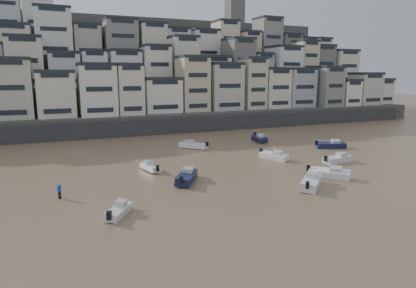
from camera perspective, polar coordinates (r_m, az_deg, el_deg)
name	(u,v)px	position (r m, az deg, el deg)	size (l,w,h in m)	color
harbor_wall	(165,126)	(83.83, -6.60, 2.81)	(140.00, 3.00, 3.50)	#38383A
hillside	(143,74)	(122.79, -9.93, 10.49)	(141.04, 66.00, 50.00)	#4C4C47
boat_a	(311,180)	(45.65, 15.62, -5.40)	(6.11, 2.00, 1.67)	silver
boat_b	(329,172)	(50.26, 18.18, -4.14)	(5.61, 1.84, 1.53)	white
boat_c	(187,175)	(46.15, -3.31, -4.85)	(6.04, 1.98, 1.65)	#12183A
boat_d	(338,158)	(59.26, 19.34, -2.02)	(5.43, 1.78, 1.48)	silver
boat_e	(274,155)	(58.91, 10.10, -1.67)	(5.25, 1.72, 1.43)	white
boat_f	(150,166)	(51.92, -8.87, -3.43)	(4.49, 1.47, 1.22)	white
boat_g	(331,144)	(70.46, 18.42, 0.01)	(5.62, 1.84, 1.53)	#151A42
boat_h	(193,144)	(66.73, -2.27, -0.01)	(5.68, 1.86, 1.55)	silver
boat_i	(259,138)	(74.02, 7.88, 0.97)	(5.68, 1.86, 1.55)	#13163C
boat_j	(119,209)	(36.56, -13.57, -9.76)	(4.35, 1.42, 1.19)	silver
person_blue	(59,191)	(43.11, -21.91, -6.69)	(0.44, 0.44, 1.74)	#1A34C8
person_pink	(275,152)	(60.19, 10.20, -1.26)	(0.44, 0.44, 1.74)	#C58B8F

